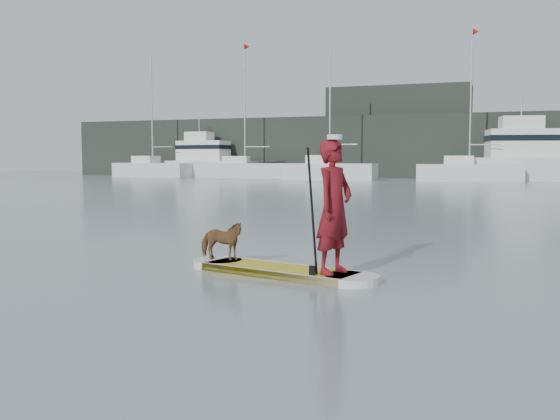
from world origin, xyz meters
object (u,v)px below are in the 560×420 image
(dog, at_px, (221,241))
(motor_yacht_b, at_px, (208,160))
(paddleboard, at_px, (280,271))
(sailboat_b, at_px, (244,169))
(sailboat_a, at_px, (152,169))
(motor_yacht_a, at_px, (536,157))
(paddler, at_px, (334,207))
(sailboat_c, at_px, (329,170))
(sailboat_d, at_px, (468,170))

(dog, distance_m, motor_yacht_b, 53.72)
(paddleboard, height_order, motor_yacht_b, motor_yacht_b)
(sailboat_b, bearing_deg, sailboat_a, 171.30)
(motor_yacht_a, bearing_deg, sailboat_a, 169.43)
(paddler, height_order, dog, paddler)
(paddleboard, height_order, sailboat_a, sailboat_a)
(sailboat_a, height_order, motor_yacht_a, sailboat_a)
(dog, bearing_deg, motor_yacht_a, -13.51)
(sailboat_c, relative_size, motor_yacht_a, 0.93)
(sailboat_b, bearing_deg, paddleboard, -77.37)
(sailboat_b, bearing_deg, motor_yacht_a, -10.06)
(paddler, bearing_deg, sailboat_a, 51.65)
(paddler, xyz_separation_m, sailboat_a, (-31.24, 46.55, -0.25))
(sailboat_d, bearing_deg, sailboat_c, 179.91)
(paddler, relative_size, sailboat_c, 0.17)
(sailboat_b, xyz_separation_m, motor_yacht_b, (-4.73, 1.67, 0.81))
(dog, bearing_deg, sailboat_c, 7.73)
(paddleboard, distance_m, dog, 1.23)
(paddleboard, height_order, sailboat_d, sailboat_d)
(sailboat_a, distance_m, motor_yacht_a, 36.08)
(sailboat_c, xyz_separation_m, sailboat_d, (11.50, 0.86, 0.03))
(paddleboard, height_order, motor_yacht_a, motor_yacht_a)
(motor_yacht_b, bearing_deg, paddler, -58.58)
(dog, distance_m, sailboat_d, 43.79)
(paddler, distance_m, motor_yacht_a, 47.58)
(sailboat_d, height_order, motor_yacht_a, sailboat_d)
(paddleboard, height_order, paddler, paddler)
(sailboat_d, distance_m, motor_yacht_a, 6.11)
(sailboat_b, distance_m, motor_yacht_b, 5.08)
(dog, bearing_deg, paddleboard, -109.94)
(dog, xyz_separation_m, sailboat_b, (-19.22, 46.39, 0.45))
(sailboat_c, distance_m, motor_yacht_a, 17.18)
(sailboat_b, height_order, sailboat_c, sailboat_b)
(paddleboard, relative_size, motor_yacht_a, 0.26)
(sailboat_a, bearing_deg, paddler, -50.69)
(sailboat_c, bearing_deg, sailboat_a, 171.71)
(sailboat_a, bearing_deg, sailboat_c, -3.69)
(sailboat_c, height_order, motor_yacht_b, sailboat_c)
(paddler, height_order, sailboat_a, sailboat_a)
(motor_yacht_a, height_order, motor_yacht_b, motor_yacht_a)
(motor_yacht_b, bearing_deg, sailboat_d, -6.28)
(sailboat_b, bearing_deg, sailboat_d, -18.12)
(sailboat_a, relative_size, sailboat_c, 1.06)
(sailboat_a, distance_m, sailboat_c, 19.61)
(sailboat_d, bearing_deg, sailboat_a, 171.44)
(paddler, bearing_deg, sailboat_d, 18.28)
(dog, height_order, sailboat_b, sailboat_b)
(paddler, relative_size, sailboat_d, 0.16)
(paddleboard, relative_size, sailboat_a, 0.27)
(sailboat_a, xyz_separation_m, sailboat_b, (9.96, 0.39, 0.04))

